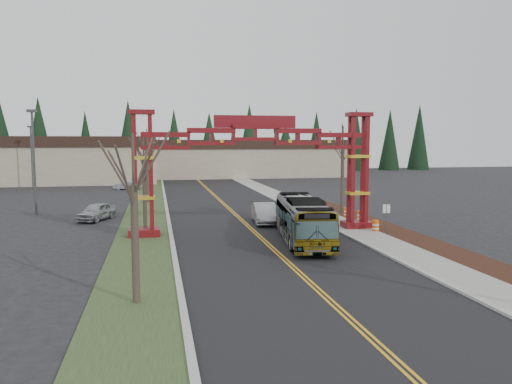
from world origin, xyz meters
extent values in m
plane|color=black|center=(0.00, 0.00, 0.00)|extent=(200.00, 200.00, 0.00)
cube|color=black|center=(0.00, 25.00, 0.01)|extent=(12.00, 110.00, 0.02)
cube|color=gold|center=(-0.12, 25.00, 0.03)|extent=(0.12, 100.00, 0.01)
cube|color=gold|center=(0.12, 25.00, 0.03)|extent=(0.12, 100.00, 0.01)
cube|color=#AEAFAA|center=(6.15, 25.00, 0.07)|extent=(0.30, 110.00, 0.15)
cube|color=gray|center=(7.60, 25.00, 0.08)|extent=(2.60, 110.00, 0.14)
cube|color=black|center=(10.20, 10.00, 0.06)|extent=(2.60, 50.00, 0.12)
cube|color=#314020|center=(-8.00, 25.00, 0.04)|extent=(4.00, 110.00, 0.08)
cube|color=#AEAFAA|center=(-6.15, 25.00, 0.07)|extent=(0.30, 110.00, 0.15)
cube|color=#5C0C0D|center=(-8.00, 18.00, 0.30)|extent=(2.20, 1.60, 0.60)
cube|color=#5C0C0D|center=(-8.55, 17.65, 4.60)|extent=(0.28, 0.28, 8.00)
cube|color=#5C0C0D|center=(-7.45, 17.65, 4.60)|extent=(0.28, 0.28, 8.00)
cube|color=#5C0C0D|center=(-8.55, 18.35, 4.60)|extent=(0.28, 0.28, 8.00)
cube|color=#5C0C0D|center=(-7.45, 18.35, 4.60)|extent=(0.28, 0.28, 8.00)
cube|color=gold|center=(-8.00, 18.00, 2.80)|extent=(1.60, 1.10, 0.22)
cube|color=gold|center=(-8.00, 18.00, 5.60)|extent=(1.60, 1.10, 0.22)
cube|color=#5C0C0D|center=(-8.00, 18.00, 8.75)|extent=(1.80, 1.20, 0.30)
cube|color=#5C0C0D|center=(8.00, 18.00, 0.30)|extent=(2.20, 1.60, 0.60)
cube|color=#5C0C0D|center=(7.45, 17.65, 4.60)|extent=(0.28, 0.28, 8.00)
cube|color=#5C0C0D|center=(8.55, 17.65, 4.60)|extent=(0.28, 0.28, 8.00)
cube|color=#5C0C0D|center=(7.45, 18.35, 4.60)|extent=(0.28, 0.28, 8.00)
cube|color=#5C0C0D|center=(8.55, 18.35, 4.60)|extent=(0.28, 0.28, 8.00)
cube|color=gold|center=(8.00, 18.00, 2.80)|extent=(1.60, 1.10, 0.22)
cube|color=gold|center=(8.00, 18.00, 5.60)|extent=(1.60, 1.10, 0.22)
cube|color=#5C0C0D|center=(8.00, 18.00, 8.75)|extent=(1.80, 1.20, 0.30)
cube|color=#5C0C0D|center=(0.00, 18.00, 7.50)|extent=(16.00, 0.90, 1.00)
cube|color=#5C0C0D|center=(0.00, 18.00, 6.60)|extent=(16.00, 0.90, 0.60)
cube|color=maroon|center=(0.00, 18.00, 8.15)|extent=(6.00, 0.25, 0.90)
cube|color=tan|center=(-30.00, 72.00, 3.75)|extent=(46.00, 22.00, 7.50)
cube|color=tan|center=(10.00, 80.00, 3.50)|extent=(38.00, 20.00, 7.00)
cube|color=black|center=(10.00, 69.90, 6.20)|extent=(38.00, 0.40, 1.60)
cone|color=black|center=(-38.00, 92.00, 6.50)|extent=(5.60, 5.60, 13.00)
cylinder|color=#382D26|center=(-38.00, 92.00, 0.80)|extent=(0.80, 0.80, 1.60)
cone|color=black|center=(-29.50, 92.00, 6.50)|extent=(5.60, 5.60, 13.00)
cylinder|color=#382D26|center=(-29.50, 92.00, 0.80)|extent=(0.80, 0.80, 1.60)
cone|color=black|center=(-21.00, 92.00, 6.50)|extent=(5.60, 5.60, 13.00)
cylinder|color=#382D26|center=(-21.00, 92.00, 0.80)|extent=(0.80, 0.80, 1.60)
cone|color=black|center=(-12.50, 92.00, 6.50)|extent=(5.60, 5.60, 13.00)
cylinder|color=#382D26|center=(-12.50, 92.00, 0.80)|extent=(0.80, 0.80, 1.60)
cone|color=black|center=(-4.00, 92.00, 6.50)|extent=(5.60, 5.60, 13.00)
cylinder|color=#382D26|center=(-4.00, 92.00, 0.80)|extent=(0.80, 0.80, 1.60)
cone|color=black|center=(4.50, 92.00, 6.50)|extent=(5.60, 5.60, 13.00)
cylinder|color=#382D26|center=(4.50, 92.00, 0.80)|extent=(0.80, 0.80, 1.60)
cone|color=black|center=(13.00, 92.00, 6.50)|extent=(5.60, 5.60, 13.00)
cylinder|color=#382D26|center=(13.00, 92.00, 0.80)|extent=(0.80, 0.80, 1.60)
cone|color=black|center=(21.50, 92.00, 6.50)|extent=(5.60, 5.60, 13.00)
cylinder|color=#382D26|center=(21.50, 92.00, 0.80)|extent=(0.80, 0.80, 1.60)
cone|color=black|center=(30.00, 92.00, 6.50)|extent=(5.60, 5.60, 13.00)
cylinder|color=#382D26|center=(30.00, 92.00, 0.80)|extent=(0.80, 0.80, 1.60)
cone|color=black|center=(38.50, 92.00, 6.50)|extent=(5.60, 5.60, 13.00)
cylinder|color=#382D26|center=(38.50, 92.00, 0.80)|extent=(0.80, 0.80, 1.60)
cone|color=black|center=(47.00, 92.00, 6.50)|extent=(5.60, 5.60, 13.00)
cylinder|color=#382D26|center=(47.00, 92.00, 0.80)|extent=(0.80, 0.80, 1.60)
cone|color=black|center=(55.50, 92.00, 6.50)|extent=(5.60, 5.60, 13.00)
cylinder|color=#382D26|center=(55.50, 92.00, 0.80)|extent=(0.80, 0.80, 1.60)
imported|color=#AFB0B7|center=(2.46, 14.00, 1.50)|extent=(3.98, 11.04, 3.01)
imported|color=#A5A8AD|center=(1.59, 22.00, 0.83)|extent=(2.18, 5.17, 1.66)
imported|color=#A6ABAE|center=(-12.20, 26.45, 0.75)|extent=(3.35, 4.73, 1.50)
imported|color=silver|center=(-11.00, 53.68, 0.64)|extent=(4.12, 2.76, 1.28)
cylinder|color=#382D26|center=(-8.00, 3.05, 2.50)|extent=(0.32, 0.32, 5.00)
cylinder|color=#382D26|center=(-8.00, 3.05, 5.98)|extent=(0.12, 0.12, 2.17)
cylinder|color=#382D26|center=(-8.00, 21.56, 2.77)|extent=(0.30, 0.30, 5.53)
cylinder|color=#382D26|center=(-8.00, 21.56, 6.47)|extent=(0.11, 0.11, 2.05)
cylinder|color=#382D26|center=(-8.00, 38.08, 3.01)|extent=(0.32, 0.32, 6.02)
cylinder|color=#382D26|center=(-8.00, 38.08, 7.02)|extent=(0.12, 0.12, 2.18)
cylinder|color=#382D26|center=(10.00, 26.37, 3.03)|extent=(0.32, 0.32, 6.06)
cylinder|color=#382D26|center=(10.00, 26.37, 7.06)|extent=(0.12, 0.12, 2.21)
cylinder|color=#3F3F44|center=(-18.03, 31.03, 4.69)|extent=(0.21, 0.21, 9.38)
cube|color=#3F3F44|center=(-18.03, 31.03, 9.49)|extent=(0.83, 0.42, 0.26)
cylinder|color=#3F3F44|center=(-24.23, 57.41, 4.34)|extent=(0.19, 0.19, 8.68)
cube|color=#3F3F44|center=(-24.23, 57.41, 8.77)|extent=(0.77, 0.39, 0.24)
cylinder|color=#3F3F44|center=(8.99, 15.08, 1.12)|extent=(0.06, 0.06, 2.25)
cube|color=white|center=(8.99, 15.08, 1.94)|extent=(0.50, 0.17, 0.61)
cylinder|color=#F45C0D|center=(8.75, 16.27, 0.47)|extent=(0.49, 0.49, 0.94)
cylinder|color=white|center=(8.75, 16.27, 0.61)|extent=(0.51, 0.51, 0.11)
cylinder|color=white|center=(8.75, 16.27, 0.33)|extent=(0.51, 0.51, 0.11)
cylinder|color=#F45C0D|center=(9.39, 20.56, 0.52)|extent=(0.54, 0.54, 1.04)
cylinder|color=white|center=(9.39, 20.56, 0.68)|extent=(0.56, 0.56, 0.13)
cylinder|color=white|center=(9.39, 20.56, 0.37)|extent=(0.56, 0.56, 0.13)
cylinder|color=#F45C0D|center=(9.29, 23.31, 0.48)|extent=(0.50, 0.50, 0.95)
cylinder|color=white|center=(9.29, 23.31, 0.62)|extent=(0.51, 0.51, 0.11)
cylinder|color=white|center=(9.29, 23.31, 0.33)|extent=(0.51, 0.51, 0.11)
camera|label=1|loc=(-7.10, -17.67, 6.74)|focal=35.00mm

